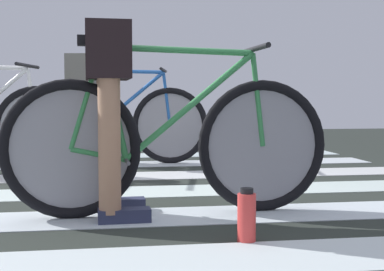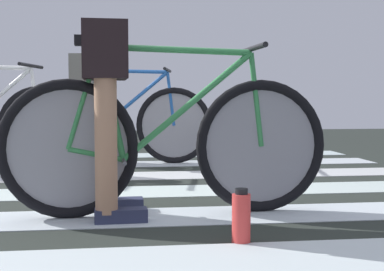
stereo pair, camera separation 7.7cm
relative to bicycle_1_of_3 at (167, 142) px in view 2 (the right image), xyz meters
name	(u,v)px [view 2 (the right image)]	position (x,y,z in m)	size (l,w,h in m)	color
ground	(90,203)	(-0.42, 0.44, -0.40)	(18.00, 14.00, 0.02)	#252B26
crosswalk_markings	(96,205)	(-0.39, 0.32, -0.38)	(5.33, 5.77, 0.00)	#B7C1C3
bicycle_1_of_3	(167,142)	(0.00, 0.00, 0.00)	(1.74, 0.52, 0.93)	black
cyclist_1_of_3	(106,93)	(-0.31, -0.01, 0.26)	(0.32, 0.42, 0.99)	#A87A5B
bicycle_3_of_3	(120,122)	(-0.25, 2.34, 0.00)	(1.72, 0.55, 0.93)	black
cyclist_3_of_3	(87,93)	(-0.56, 2.40, 0.28)	(0.38, 0.44, 1.02)	beige
water_bottle	(241,217)	(0.27, -0.59, -0.27)	(0.08, 0.08, 0.23)	#D63A37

